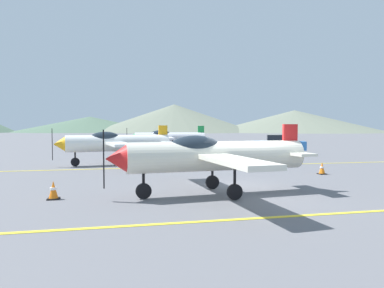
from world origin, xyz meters
The scene contains 12 objects.
ground_plane centered at (0.00, 0.00, 0.00)m, with size 400.00×400.00×0.00m, color slate.
apron_line_near centered at (0.00, -3.54, 0.01)m, with size 80.00×0.16×0.01m, color yellow.
apron_line_far centered at (0.00, 7.74, 0.01)m, with size 80.00×0.16×0.01m, color yellow.
airplane_near centered at (-1.50, -0.38, 1.35)m, with size 6.96×8.01×2.39m.
airplane_mid centered at (-4.75, 9.78, 1.35)m, with size 6.99×8.01×2.39m.
airplane_far centered at (-0.29, 18.69, 1.35)m, with size 6.96×8.00×2.39m.
car_sedan centered at (9.15, 15.84, 0.84)m, with size 4.66×3.28×1.62m.
traffic_cone_front centered at (5.14, 3.36, 0.29)m, with size 0.36×0.36×0.59m.
traffic_cone_side centered at (-6.55, -0.03, 0.29)m, with size 0.36×0.36×0.59m.
hill_centerleft centered at (-17.29, 156.24, 3.58)m, with size 68.69×68.69×7.16m, color #4C6651.
hill_centerright centered at (20.62, 142.85, 6.28)m, with size 73.75×73.75×12.55m, color slate.
hill_right centered at (73.79, 130.91, 4.93)m, with size 77.26×77.26×9.86m, color slate.
Camera 1 is at (-4.53, -11.49, 2.29)m, focal length 32.13 mm.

